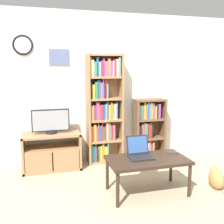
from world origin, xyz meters
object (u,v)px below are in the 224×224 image
at_px(bookshelf_tall, 103,108).
at_px(coffee_table, 147,162).
at_px(remote_near_laptop, 173,153).
at_px(cat, 216,179).
at_px(tv_stand, 52,151).
at_px(bookshelf_short, 147,128).
at_px(laptop, 139,152).
at_px(television, 51,121).

height_order(bookshelf_tall, coffee_table, bookshelf_tall).
height_order(remote_near_laptop, cat, remote_near_laptop).
bearing_deg(tv_stand, bookshelf_short, 4.17).
bearing_deg(cat, bookshelf_short, 112.11).
height_order(tv_stand, laptop, laptop).
bearing_deg(bookshelf_tall, coffee_table, -78.00).
bearing_deg(coffee_table, tv_stand, 134.61).
bearing_deg(cat, tv_stand, 154.27).
height_order(bookshelf_tall, cat, bookshelf_tall).
height_order(coffee_table, cat, coffee_table).
distance_m(bookshelf_tall, remote_near_laptop, 1.49).
distance_m(television, coffee_table, 1.73).
relative_size(television, laptop, 1.92).
xyz_separation_m(television, coffee_table, (1.18, -1.22, -0.37)).
relative_size(tv_stand, remote_near_laptop, 5.62).
height_order(tv_stand, remote_near_laptop, tv_stand).
bearing_deg(cat, bookshelf_tall, 136.80).
xyz_separation_m(tv_stand, laptop, (1.10, -1.10, 0.24)).
bearing_deg(television, remote_near_laptop, -34.69).
relative_size(coffee_table, remote_near_laptop, 6.39).
bearing_deg(cat, television, 153.89).
height_order(television, coffee_table, television).
height_order(coffee_table, remote_near_laptop, remote_near_laptop).
relative_size(tv_stand, bookshelf_tall, 0.49).
distance_m(bookshelf_tall, laptop, 1.31).
distance_m(laptop, cat, 1.16).
relative_size(tv_stand, laptop, 2.97).
xyz_separation_m(bookshelf_short, remote_near_laptop, (-0.13, -1.22, -0.07)).
bearing_deg(coffee_table, bookshelf_short, 67.20).
bearing_deg(remote_near_laptop, bookshelf_tall, -128.14).
xyz_separation_m(television, remote_near_laptop, (1.60, -1.11, -0.31)).
bearing_deg(television, bookshelf_tall, 6.80).
distance_m(coffee_table, cat, 1.03).
distance_m(bookshelf_short, cat, 1.57).
bearing_deg(remote_near_laptop, laptop, -67.69).
relative_size(bookshelf_tall, coffee_table, 1.79).
bearing_deg(tv_stand, laptop, -44.82).
xyz_separation_m(tv_stand, remote_near_laptop, (1.61, -1.09, 0.19)).
distance_m(remote_near_laptop, cat, 0.70).
distance_m(tv_stand, cat, 2.54).
xyz_separation_m(bookshelf_tall, remote_near_laptop, (0.71, -1.22, -0.47)).
xyz_separation_m(laptop, cat, (1.06, -0.22, -0.41)).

